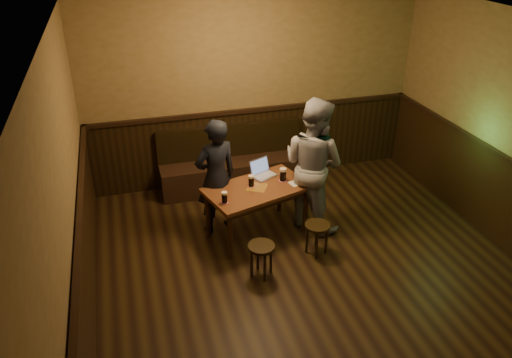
{
  "coord_description": "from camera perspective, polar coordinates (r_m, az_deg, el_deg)",
  "views": [
    {
      "loc": [
        -1.93,
        -3.84,
        3.75
      ],
      "look_at": [
        -0.45,
        1.32,
        0.86
      ],
      "focal_mm": 35.0,
      "sensor_mm": 36.0,
      "label": 1
    }
  ],
  "objects": [
    {
      "name": "menu",
      "position": [
        6.4,
        4.79,
        -0.41
      ],
      "size": [
        0.25,
        0.2,
        0.0
      ],
      "primitive_type": "cube",
      "rotation": [
        0.0,
        0.0,
        0.24
      ],
      "color": "silver",
      "rests_on": "pub_table"
    },
    {
      "name": "stool_left",
      "position": [
        5.73,
        0.61,
        -8.27
      ],
      "size": [
        0.33,
        0.33,
        0.42
      ],
      "rotation": [
        0.0,
        0.0,
        0.06
      ],
      "color": "black",
      "rests_on": "ground"
    },
    {
      "name": "pub_table",
      "position": [
        6.32,
        0.11,
        -1.66
      ],
      "size": [
        1.44,
        1.07,
        0.69
      ],
      "rotation": [
        0.0,
        0.0,
        0.29
      ],
      "color": "brown",
      "rests_on": "ground"
    },
    {
      "name": "stool_right",
      "position": [
        6.13,
        7.02,
        -5.84
      ],
      "size": [
        0.4,
        0.4,
        0.42
      ],
      "rotation": [
        0.0,
        0.0,
        -0.36
      ],
      "color": "black",
      "rests_on": "ground"
    },
    {
      "name": "person_suit",
      "position": [
        6.34,
        -4.58,
        0.22
      ],
      "size": [
        0.65,
        0.52,
        1.56
      ],
      "primitive_type": "imported",
      "rotation": [
        0.0,
        0.0,
        3.42
      ],
      "color": "black",
      "rests_on": "ground"
    },
    {
      "name": "bench",
      "position": [
        7.58,
        -2.66,
        1.27
      ],
      "size": [
        2.2,
        0.5,
        0.95
      ],
      "color": "black",
      "rests_on": "ground"
    },
    {
      "name": "room",
      "position": [
        5.17,
        8.21,
        -1.63
      ],
      "size": [
        5.04,
        6.04,
        2.84
      ],
      "color": "black",
      "rests_on": "ground"
    },
    {
      "name": "pint_mid",
      "position": [
        6.26,
        -0.54,
        -0.22
      ],
      "size": [
        0.1,
        0.1,
        0.15
      ],
      "color": "#AA1538",
      "rests_on": "pub_table"
    },
    {
      "name": "person_grey",
      "position": [
        6.43,
        6.54,
        1.67
      ],
      "size": [
        1.03,
        1.09,
        1.78
      ],
      "primitive_type": "imported",
      "rotation": [
        0.0,
        0.0,
        2.13
      ],
      "color": "gray",
      "rests_on": "ground"
    },
    {
      "name": "pint_right",
      "position": [
        6.4,
        3.09,
        0.51
      ],
      "size": [
        0.11,
        0.11,
        0.18
      ],
      "color": "#AA1538",
      "rests_on": "pub_table"
    },
    {
      "name": "laptop",
      "position": [
        6.54,
        0.72,
        0.87
      ],
      "size": [
        0.38,
        0.35,
        0.22
      ],
      "rotation": [
        0.0,
        0.0,
        0.42
      ],
      "color": "silver",
      "rests_on": "pub_table"
    },
    {
      "name": "pint_left",
      "position": [
        5.92,
        -3.62,
        -2.11
      ],
      "size": [
        0.1,
        0.1,
        0.15
      ],
      "color": "#AA1538",
      "rests_on": "pub_table"
    }
  ]
}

